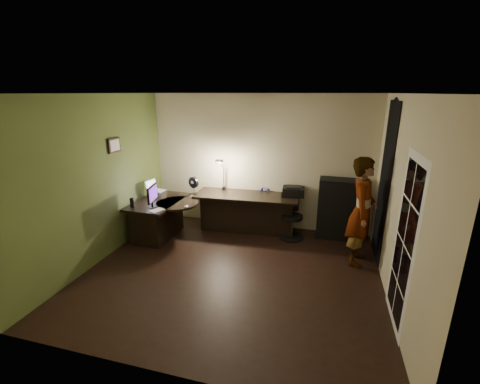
% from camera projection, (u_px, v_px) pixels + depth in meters
% --- Properties ---
extents(floor, '(4.50, 4.00, 0.01)m').
position_uv_depth(floor, '(232.00, 273.00, 5.05)').
color(floor, black).
rests_on(floor, ground).
extents(ceiling, '(4.50, 4.00, 0.01)m').
position_uv_depth(ceiling, '(230.00, 93.00, 4.25)').
color(ceiling, silver).
rests_on(ceiling, floor).
extents(wall_back, '(4.50, 0.01, 2.70)m').
position_uv_depth(wall_back, '(259.00, 163.00, 6.50)').
color(wall_back, beige).
rests_on(wall_back, floor).
extents(wall_front, '(4.50, 0.01, 2.70)m').
position_uv_depth(wall_front, '(166.00, 255.00, 2.80)').
color(wall_front, beige).
rests_on(wall_front, floor).
extents(wall_left, '(0.01, 4.00, 2.70)m').
position_uv_depth(wall_left, '(98.00, 180.00, 5.21)').
color(wall_left, beige).
rests_on(wall_left, floor).
extents(wall_right, '(0.01, 4.00, 2.70)m').
position_uv_depth(wall_right, '(400.00, 204.00, 4.09)').
color(wall_right, beige).
rests_on(wall_right, floor).
extents(green_wall_overlay, '(0.00, 4.00, 2.70)m').
position_uv_depth(green_wall_overlay, '(99.00, 180.00, 5.21)').
color(green_wall_overlay, '#4F602A').
rests_on(green_wall_overlay, floor).
extents(arched_doorway, '(0.01, 0.90, 2.60)m').
position_uv_depth(arched_doorway, '(384.00, 184.00, 5.17)').
color(arched_doorway, black).
rests_on(arched_doorway, floor).
extents(french_door, '(0.02, 0.92, 2.10)m').
position_uv_depth(french_door, '(404.00, 244.00, 3.68)').
color(french_door, white).
rests_on(french_door, floor).
extents(framed_picture, '(0.04, 0.30, 0.25)m').
position_uv_depth(framed_picture, '(114.00, 145.00, 5.47)').
color(framed_picture, black).
rests_on(framed_picture, wall_left).
extents(desk_left, '(0.82, 1.30, 0.73)m').
position_uv_depth(desk_left, '(160.00, 219.00, 6.22)').
color(desk_left, black).
rests_on(desk_left, floor).
extents(desk_right, '(2.08, 0.82, 0.77)m').
position_uv_depth(desk_right, '(246.00, 213.00, 6.48)').
color(desk_right, black).
rests_on(desk_right, floor).
extents(cabinet, '(0.79, 0.41, 1.17)m').
position_uv_depth(cabinet, '(339.00, 209.00, 6.12)').
color(cabinet, black).
rests_on(cabinet, floor).
extents(laptop_stand, '(0.27, 0.23, 0.11)m').
position_uv_depth(laptop_stand, '(158.00, 194.00, 6.38)').
color(laptop_stand, silver).
rests_on(laptop_stand, desk_left).
extents(laptop, '(0.35, 0.34, 0.21)m').
position_uv_depth(laptop, '(158.00, 186.00, 6.33)').
color(laptop, silver).
rests_on(laptop, laptop_stand).
extents(monitor, '(0.17, 0.45, 0.29)m').
position_uv_depth(monitor, '(152.00, 200.00, 5.75)').
color(monitor, black).
rests_on(monitor, desk_left).
extents(mouse, '(0.09, 0.12, 0.04)m').
position_uv_depth(mouse, '(186.00, 207.00, 5.78)').
color(mouse, silver).
rests_on(mouse, desk_left).
extents(phone, '(0.07, 0.13, 0.01)m').
position_uv_depth(phone, '(161.00, 209.00, 5.71)').
color(phone, black).
rests_on(phone, desk_left).
extents(pen, '(0.03, 0.14, 0.01)m').
position_uv_depth(pen, '(165.00, 199.00, 6.25)').
color(pen, black).
rests_on(pen, desk_left).
extents(speaker, '(0.09, 0.09, 0.18)m').
position_uv_depth(speaker, '(132.00, 203.00, 5.75)').
color(speaker, black).
rests_on(speaker, desk_left).
extents(notepad, '(0.24, 0.27, 0.01)m').
position_uv_depth(notepad, '(157.00, 210.00, 5.63)').
color(notepad, silver).
rests_on(notepad, desk_left).
extents(desk_fan, '(0.26, 0.20, 0.35)m').
position_uv_depth(desk_fan, '(194.00, 185.00, 6.36)').
color(desk_fan, black).
rests_on(desk_fan, desk_right).
extents(headphones, '(0.18, 0.12, 0.08)m').
position_uv_depth(headphones, '(265.00, 189.00, 6.56)').
color(headphones, navy).
rests_on(headphones, desk_right).
extents(printer, '(0.44, 0.35, 0.19)m').
position_uv_depth(printer, '(294.00, 191.00, 6.28)').
color(printer, black).
rests_on(printer, desk_right).
extents(desk_lamp, '(0.26, 0.37, 0.73)m').
position_uv_depth(desk_lamp, '(224.00, 172.00, 6.58)').
color(desk_lamp, black).
rests_on(desk_lamp, desk_right).
extents(office_chair, '(0.63, 0.63, 0.87)m').
position_uv_depth(office_chair, '(292.00, 217.00, 6.14)').
color(office_chair, black).
rests_on(office_chair, floor).
extents(person, '(0.53, 0.70, 1.78)m').
position_uv_depth(person, '(362.00, 212.00, 5.12)').
color(person, '#D8A88C').
rests_on(person, floor).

